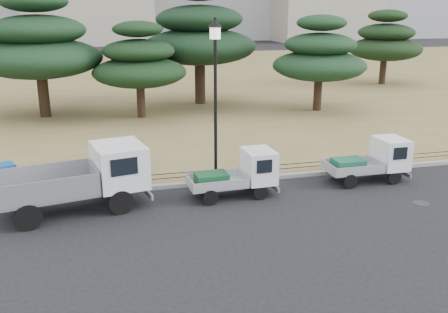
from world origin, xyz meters
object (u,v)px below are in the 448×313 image
object	(u,v)px
truck_large	(81,177)
truck_kei_rear	(372,160)
street_lamp	(215,74)
truck_kei_front	(239,174)

from	to	relation	value
truck_large	truck_kei_rear	distance (m)	11.26
street_lamp	truck_kei_front	bearing A→B (deg)	-74.82
truck_kei_front	truck_kei_rear	xyz separation A→B (m)	(5.65, 0.27, 0.01)
truck_large	truck_kei_front	size ratio (longest dim) A/B	1.63
truck_large	truck_kei_front	bearing A→B (deg)	-11.39
truck_kei_rear	street_lamp	world-z (taller)	street_lamp
truck_kei_rear	street_lamp	distance (m)	7.17
truck_large	street_lamp	world-z (taller)	street_lamp
truck_kei_front	truck_kei_rear	distance (m)	5.66
truck_kei_rear	street_lamp	size ratio (longest dim) A/B	0.53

